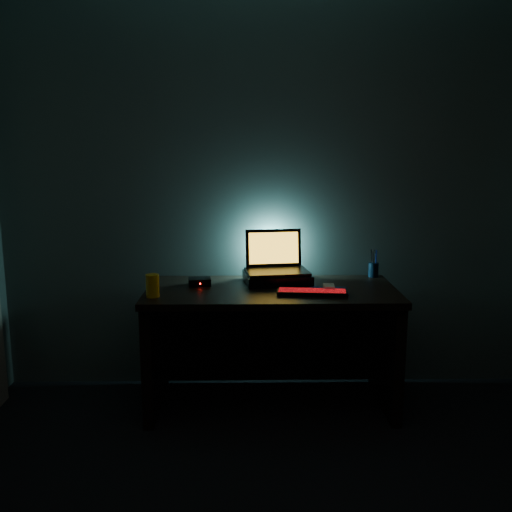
{
  "coord_description": "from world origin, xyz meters",
  "views": [
    {
      "loc": [
        -0.15,
        -1.7,
        1.58
      ],
      "look_at": [
        -0.09,
        1.57,
        0.96
      ],
      "focal_mm": 40.0,
      "sensor_mm": 36.0,
      "label": 1
    }
  ],
  "objects": [
    {
      "name": "pen_cup",
      "position": [
        0.68,
        1.92,
        0.8
      ],
      "size": [
        0.08,
        0.08,
        0.09
      ],
      "primitive_type": "cylinder",
      "rotation": [
        0.0,
        0.0,
        0.28
      ],
      "color": "black",
      "rests_on": "desk"
    },
    {
      "name": "riser",
      "position": [
        0.04,
        1.77,
        0.78
      ],
      "size": [
        0.44,
        0.35,
        0.06
      ],
      "primitive_type": "cube",
      "rotation": [
        0.0,
        0.0,
        0.14
      ],
      "color": "black",
      "rests_on": "desk"
    },
    {
      "name": "mousepad",
      "position": [
        0.34,
        1.55,
        0.75
      ],
      "size": [
        0.24,
        0.22,
        0.0
      ],
      "primitive_type": "cube",
      "rotation": [
        0.0,
        0.0,
        -0.08
      ],
      "color": "navy",
      "rests_on": "desk"
    },
    {
      "name": "router",
      "position": [
        -0.44,
        1.71,
        0.77
      ],
      "size": [
        0.15,
        0.12,
        0.04
      ],
      "rotation": [
        0.0,
        0.0,
        0.14
      ],
      "color": "black",
      "rests_on": "desk"
    },
    {
      "name": "room",
      "position": [
        0.0,
        0.0,
        1.25
      ],
      "size": [
        3.5,
        4.0,
        2.5
      ],
      "color": "black",
      "rests_on": "ground"
    },
    {
      "name": "mouse",
      "position": [
        0.34,
        1.55,
        0.77
      ],
      "size": [
        0.07,
        0.11,
        0.03
      ],
      "primitive_type": "cube",
      "rotation": [
        0.0,
        0.0,
        -0.08
      ],
      "color": "#96979C",
      "rests_on": "mousepad"
    },
    {
      "name": "juice_glass",
      "position": [
        -0.68,
        1.43,
        0.82
      ],
      "size": [
        0.1,
        0.1,
        0.13
      ],
      "primitive_type": "cylinder",
      "rotation": [
        0.0,
        0.0,
        0.42
      ],
      "color": "#FEB90D",
      "rests_on": "desk"
    },
    {
      "name": "keyboard",
      "position": [
        0.23,
        1.48,
        0.76
      ],
      "size": [
        0.41,
        0.17,
        0.02
      ],
      "rotation": [
        0.0,
        0.0,
        -0.11
      ],
      "color": "black",
      "rests_on": "desk"
    },
    {
      "name": "laptop",
      "position": [
        0.04,
        1.82,
        0.87
      ],
      "size": [
        0.41,
        0.33,
        0.26
      ],
      "rotation": [
        0.0,
        0.0,
        0.14
      ],
      "color": "black",
      "rests_on": "riser"
    },
    {
      "name": "desk",
      "position": [
        0.0,
        1.67,
        0.49
      ],
      "size": [
        1.5,
        0.7,
        0.75
      ],
      "color": "black",
      "rests_on": "ground"
    }
  ]
}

